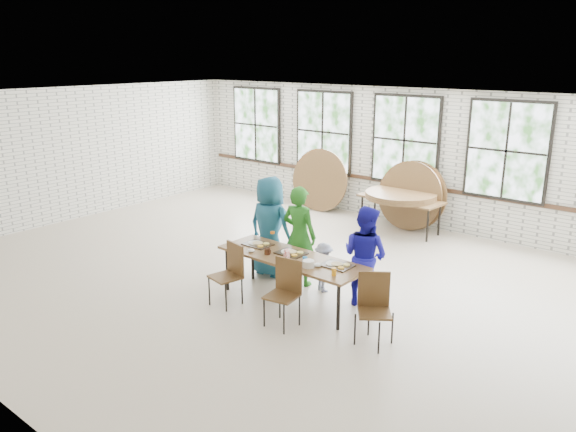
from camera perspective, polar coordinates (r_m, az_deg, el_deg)
name	(u,v)px	position (r m, az deg, el deg)	size (l,w,h in m)	color
room	(405,142)	(12.62, 11.80, 7.34)	(12.00, 12.00, 12.00)	#C0AD98
dining_table	(291,260)	(8.51, 0.32, -4.45)	(2.41, 0.85, 0.74)	brown
chair_near_left	(230,269)	(8.56, -5.87, -5.36)	(0.49, 0.48, 0.95)	#4E341A
chair_near_right	(285,287)	(7.88, -0.27, -7.20)	(0.48, 0.46, 0.95)	#4E341A
chair_spare	(374,302)	(7.51, 8.73, -8.63)	(0.58, 0.58, 0.95)	#4E341A
adult_teal	(270,226)	(9.53, -1.86, -1.07)	(0.84, 0.55, 1.73)	navy
adult_green	(299,236)	(9.15, 1.16, -2.02)	(0.61, 0.40, 1.66)	#21641A
toddler	(324,267)	(9.01, 3.64, -5.22)	(0.52, 0.30, 0.81)	#162147
adult_blue	(365,256)	(8.50, 7.83, -4.04)	(0.75, 0.59, 1.55)	#19169D
storage_table	(401,201)	(12.17, 11.37, 1.55)	(1.86, 0.90, 0.74)	brown
tabletop_clutter	(295,257)	(8.40, 0.75, -4.19)	(1.95, 0.57, 0.11)	black
round_tops_stacked	(401,195)	(12.14, 11.40, 2.09)	(1.50, 1.50, 0.13)	brown
round_tops_leaning	(363,187)	(13.02, 7.59, 2.90)	(4.10, 0.44, 1.49)	brown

